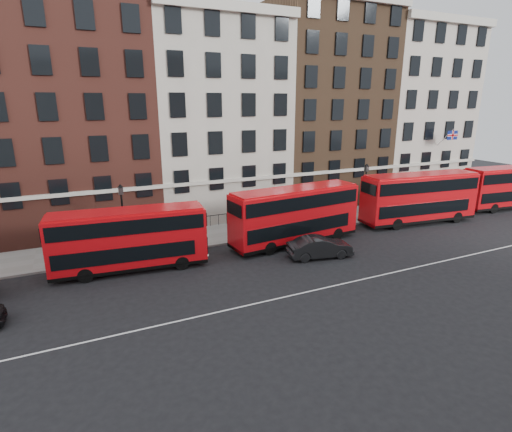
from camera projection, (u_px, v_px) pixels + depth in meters
name	position (u px, v px, depth m)	size (l,w,h in m)	color
ground	(306.00, 276.00, 26.44)	(120.00, 120.00, 0.00)	black
pavement	(244.00, 230.00, 35.57)	(80.00, 5.00, 0.15)	gray
kerb	(256.00, 239.00, 33.39)	(80.00, 0.30, 0.16)	gray
road_centre_line	(324.00, 288.00, 24.70)	(70.00, 0.12, 0.01)	white
building_terrace	(211.00, 111.00, 39.07)	(64.00, 11.95, 22.00)	beige
bus_b	(129.00, 238.00, 26.75)	(10.33, 3.40, 4.26)	red
bus_c	(295.00, 214.00, 31.88)	(11.16, 3.70, 4.60)	red
bus_d	(419.00, 197.00, 37.29)	(11.48, 3.87, 4.73)	red
bus_e	(509.00, 186.00, 42.58)	(10.93, 3.76, 4.50)	red
car_front	(320.00, 247.00, 29.41)	(1.68, 4.80, 1.58)	black
lamp_post_left	(123.00, 216.00, 29.04)	(0.44, 0.44, 5.33)	black
lamp_post_right	(365.00, 188.00, 38.41)	(0.44, 0.44, 5.33)	black
traffic_light	(449.00, 187.00, 41.91)	(0.25, 0.45, 3.27)	black
iron_railings	(235.00, 218.00, 37.33)	(6.60, 0.06, 1.00)	black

